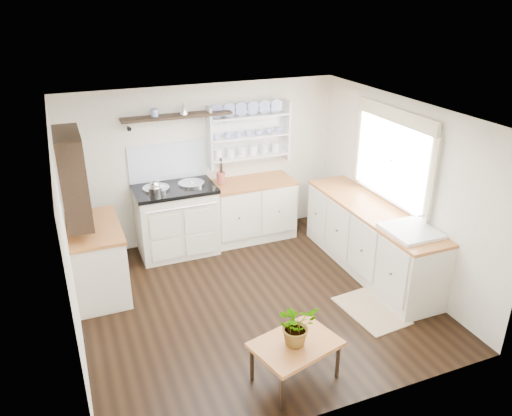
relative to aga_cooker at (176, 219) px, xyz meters
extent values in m
cube|color=black|center=(0.55, -1.57, -0.50)|extent=(4.00, 3.80, 0.01)
cube|color=beige|center=(0.55, 0.33, 0.65)|extent=(4.00, 0.02, 2.30)
cube|color=beige|center=(2.55, -1.57, 0.65)|extent=(0.02, 3.80, 2.30)
cube|color=beige|center=(-1.45, -1.57, 0.65)|extent=(0.02, 3.80, 2.30)
cube|color=white|center=(0.55, -1.57, 1.80)|extent=(4.00, 3.80, 0.01)
cube|color=white|center=(2.51, -1.42, 1.00)|extent=(0.04, 1.40, 1.00)
cube|color=white|center=(2.49, -1.42, 1.00)|extent=(0.02, 1.50, 1.10)
cube|color=beige|center=(2.47, -1.42, 1.58)|extent=(0.04, 1.55, 0.18)
cube|color=beige|center=(0.00, 0.00, -0.03)|extent=(1.07, 0.70, 0.94)
cube|color=black|center=(0.00, 0.00, 0.46)|extent=(1.11, 0.74, 0.05)
cylinder|color=silver|center=(-0.25, 0.00, 0.50)|extent=(0.36, 0.36, 0.03)
cylinder|color=silver|center=(0.25, 0.00, 0.50)|extent=(0.36, 0.36, 0.03)
cylinder|color=silver|center=(0.00, -0.39, 0.33)|extent=(0.96, 0.02, 0.02)
cube|color=beige|center=(1.15, 0.03, -0.06)|extent=(1.25, 0.60, 0.88)
cube|color=brown|center=(1.15, 0.03, 0.38)|extent=(1.27, 0.63, 0.04)
cube|color=beige|center=(2.25, -1.47, -0.06)|extent=(0.60, 2.40, 0.88)
cube|color=brown|center=(2.25, -1.47, 0.38)|extent=(0.62, 2.43, 0.04)
cube|color=white|center=(2.25, -2.22, 0.30)|extent=(0.55, 0.60, 0.28)
cylinder|color=silver|center=(2.45, -2.22, 0.50)|extent=(0.02, 0.02, 0.22)
cube|color=beige|center=(-1.15, -0.67, -0.06)|extent=(0.60, 1.10, 0.88)
cube|color=brown|center=(-1.15, -0.67, 0.38)|extent=(0.62, 1.13, 0.04)
cube|color=white|center=(1.20, 0.31, 1.05)|extent=(1.20, 0.03, 0.90)
cube|color=white|center=(1.20, 0.22, 1.05)|extent=(1.20, 0.22, 0.02)
cylinder|color=navy|center=(1.20, 0.23, 1.32)|extent=(0.20, 0.02, 0.20)
cube|color=black|center=(0.15, 0.20, 1.42)|extent=(1.50, 0.24, 0.04)
cone|color=black|center=(-0.50, 0.27, 1.31)|extent=(0.06, 0.20, 0.06)
cone|color=black|center=(0.80, 0.27, 1.31)|extent=(0.06, 0.20, 0.06)
cube|color=black|center=(-1.29, -0.67, 1.05)|extent=(0.28, 0.80, 1.05)
cylinder|color=#994238|center=(0.72, 0.11, 0.48)|extent=(0.13, 0.13, 0.15)
cube|color=brown|center=(0.42, -2.97, -0.10)|extent=(0.91, 0.74, 0.04)
cylinder|color=black|center=(0.15, -3.28, -0.31)|extent=(0.04, 0.04, 0.39)
cylinder|color=black|center=(0.03, -2.83, -0.31)|extent=(0.04, 0.04, 0.39)
cylinder|color=black|center=(0.81, -3.11, -0.31)|extent=(0.04, 0.04, 0.39)
cylinder|color=black|center=(0.69, -2.66, -0.31)|extent=(0.04, 0.04, 0.39)
imported|color=#3F7233|center=(0.42, -2.97, 0.13)|extent=(0.42, 0.37, 0.42)
cube|color=#805C4A|center=(1.74, -2.32, -0.50)|extent=(0.62, 0.90, 0.02)
camera|label=1|loc=(-1.35, -6.34, 2.98)|focal=35.00mm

